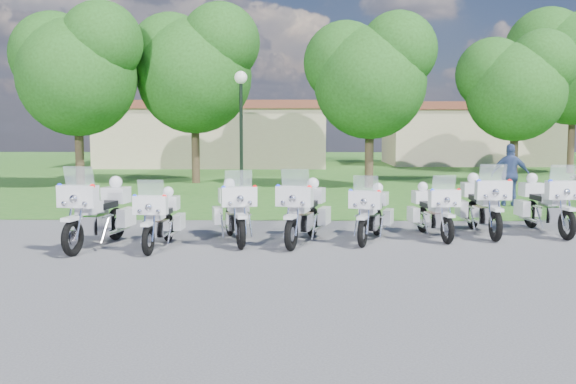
{
  "coord_description": "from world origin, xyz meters",
  "views": [
    {
      "loc": [
        -0.54,
        -13.91,
        2.47
      ],
      "look_at": [
        -0.82,
        1.2,
        0.95
      ],
      "focal_mm": 40.0,
      "sensor_mm": 36.0,
      "label": 1
    }
  ],
  "objects_px": {
    "motorcycle_5": "(433,210)",
    "motorcycle_7": "(546,204)",
    "bystander_c": "(510,175)",
    "motorcycle_3": "(304,211)",
    "lamp_post": "(241,103)",
    "motorcycle_2": "(234,211)",
    "motorcycle_1": "(160,218)",
    "motorcycle_6": "(482,204)",
    "motorcycle_4": "(372,212)",
    "motorcycle_0": "(99,212)"
  },
  "relations": [
    {
      "from": "motorcycle_6",
      "to": "motorcycle_7",
      "type": "bearing_deg",
      "value": -173.77
    },
    {
      "from": "motorcycle_7",
      "to": "motorcycle_3",
      "type": "bearing_deg",
      "value": 8.48
    },
    {
      "from": "motorcycle_4",
      "to": "motorcycle_5",
      "type": "height_order",
      "value": "motorcycle_4"
    },
    {
      "from": "motorcycle_4",
      "to": "motorcycle_0",
      "type": "bearing_deg",
      "value": 25.82
    },
    {
      "from": "motorcycle_4",
      "to": "lamp_post",
      "type": "height_order",
      "value": "lamp_post"
    },
    {
      "from": "motorcycle_7",
      "to": "lamp_post",
      "type": "distance_m",
      "value": 10.9
    },
    {
      "from": "motorcycle_6",
      "to": "lamp_post",
      "type": "distance_m",
      "value": 9.99
    },
    {
      "from": "motorcycle_3",
      "to": "bystander_c",
      "type": "distance_m",
      "value": 9.27
    },
    {
      "from": "motorcycle_0",
      "to": "motorcycle_6",
      "type": "xyz_separation_m",
      "value": [
        8.43,
        1.73,
        -0.02
      ]
    },
    {
      "from": "motorcycle_7",
      "to": "bystander_c",
      "type": "height_order",
      "value": "bystander_c"
    },
    {
      "from": "motorcycle_7",
      "to": "lamp_post",
      "type": "bearing_deg",
      "value": -47.54
    },
    {
      "from": "motorcycle_2",
      "to": "motorcycle_3",
      "type": "xyz_separation_m",
      "value": [
        1.53,
        -0.13,
        0.02
      ]
    },
    {
      "from": "motorcycle_7",
      "to": "lamp_post",
      "type": "height_order",
      "value": "lamp_post"
    },
    {
      "from": "motorcycle_1",
      "to": "motorcycle_7",
      "type": "height_order",
      "value": "motorcycle_7"
    },
    {
      "from": "bystander_c",
      "to": "motorcycle_1",
      "type": "bearing_deg",
      "value": 49.79
    },
    {
      "from": "motorcycle_0",
      "to": "motorcycle_2",
      "type": "relative_size",
      "value": 1.08
    },
    {
      "from": "motorcycle_3",
      "to": "motorcycle_5",
      "type": "height_order",
      "value": "motorcycle_3"
    },
    {
      "from": "motorcycle_2",
      "to": "motorcycle_3",
      "type": "bearing_deg",
      "value": 161.43
    },
    {
      "from": "motorcycle_3",
      "to": "motorcycle_6",
      "type": "xyz_separation_m",
      "value": [
        4.14,
        1.2,
        0.01
      ]
    },
    {
      "from": "motorcycle_2",
      "to": "motorcycle_3",
      "type": "relative_size",
      "value": 0.98
    },
    {
      "from": "motorcycle_2",
      "to": "motorcycle_3",
      "type": "height_order",
      "value": "motorcycle_3"
    },
    {
      "from": "motorcycle_3",
      "to": "bystander_c",
      "type": "height_order",
      "value": "bystander_c"
    },
    {
      "from": "motorcycle_2",
      "to": "bystander_c",
      "type": "bearing_deg",
      "value": -155.14
    },
    {
      "from": "motorcycle_5",
      "to": "motorcycle_6",
      "type": "bearing_deg",
      "value": -168.71
    },
    {
      "from": "motorcycle_4",
      "to": "lamp_post",
      "type": "xyz_separation_m",
      "value": [
        -3.61,
        8.23,
        2.69
      ]
    },
    {
      "from": "motorcycle_2",
      "to": "motorcycle_4",
      "type": "height_order",
      "value": "motorcycle_2"
    },
    {
      "from": "motorcycle_3",
      "to": "motorcycle_2",
      "type": "bearing_deg",
      "value": 10.4
    },
    {
      "from": "motorcycle_5",
      "to": "motorcycle_3",
      "type": "bearing_deg",
      "value": 5.57
    },
    {
      "from": "motorcycle_5",
      "to": "motorcycle_7",
      "type": "xyz_separation_m",
      "value": [
        2.79,
        0.64,
        0.08
      ]
    },
    {
      "from": "motorcycle_7",
      "to": "bystander_c",
      "type": "relative_size",
      "value": 1.26
    },
    {
      "from": "motorcycle_4",
      "to": "motorcycle_6",
      "type": "distance_m",
      "value": 2.82
    },
    {
      "from": "motorcycle_1",
      "to": "motorcycle_2",
      "type": "xyz_separation_m",
      "value": [
        1.46,
        0.73,
        0.06
      ]
    },
    {
      "from": "motorcycle_5",
      "to": "lamp_post",
      "type": "xyz_separation_m",
      "value": [
        -5.04,
        7.77,
        2.7
      ]
    },
    {
      "from": "motorcycle_3",
      "to": "motorcycle_6",
      "type": "distance_m",
      "value": 4.31
    },
    {
      "from": "lamp_post",
      "to": "motorcycle_7",
      "type": "bearing_deg",
      "value": -42.36
    },
    {
      "from": "bystander_c",
      "to": "motorcycle_5",
      "type": "bearing_deg",
      "value": 70.87
    },
    {
      "from": "motorcycle_3",
      "to": "lamp_post",
      "type": "relative_size",
      "value": 0.54
    },
    {
      "from": "motorcycle_6",
      "to": "bystander_c",
      "type": "xyz_separation_m",
      "value": [
        2.4,
        5.37,
        0.28
      ]
    },
    {
      "from": "lamp_post",
      "to": "bystander_c",
      "type": "height_order",
      "value": "lamp_post"
    },
    {
      "from": "motorcycle_1",
      "to": "motorcycle_5",
      "type": "relative_size",
      "value": 1.01
    },
    {
      "from": "motorcycle_0",
      "to": "motorcycle_4",
      "type": "relative_size",
      "value": 1.19
    },
    {
      "from": "motorcycle_0",
      "to": "lamp_post",
      "type": "xyz_separation_m",
      "value": [
        2.15,
        9.06,
        2.58
      ]
    },
    {
      "from": "motorcycle_0",
      "to": "lamp_post",
      "type": "relative_size",
      "value": 0.58
    },
    {
      "from": "motorcycle_4",
      "to": "motorcycle_7",
      "type": "bearing_deg",
      "value": -147.73
    },
    {
      "from": "motorcycle_1",
      "to": "bystander_c",
      "type": "xyz_separation_m",
      "value": [
        9.53,
        7.17,
        0.37
      ]
    },
    {
      "from": "motorcycle_3",
      "to": "motorcycle_5",
      "type": "xyz_separation_m",
      "value": [
        2.91,
        0.74,
        -0.08
      ]
    },
    {
      "from": "motorcycle_5",
      "to": "motorcycle_7",
      "type": "bearing_deg",
      "value": -175.82
    },
    {
      "from": "lamp_post",
      "to": "motorcycle_6",
      "type": "bearing_deg",
      "value": -49.42
    },
    {
      "from": "motorcycle_5",
      "to": "motorcycle_6",
      "type": "relative_size",
      "value": 0.87
    },
    {
      "from": "motorcycle_0",
      "to": "bystander_c",
      "type": "distance_m",
      "value": 12.95
    }
  ]
}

